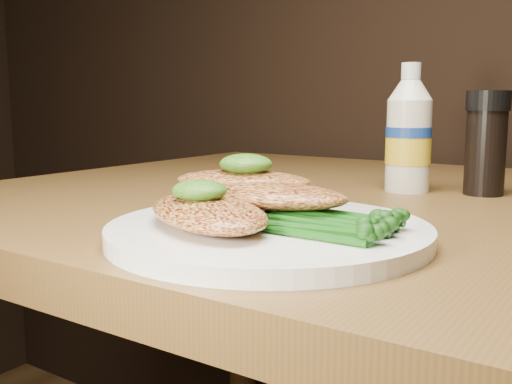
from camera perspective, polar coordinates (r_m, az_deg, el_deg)
The scene contains 9 objects.
plate at distance 0.48m, azimuth 1.23°, elevation -3.85°, with size 0.26×0.26×0.01m, color white.
chicken_front at distance 0.47m, azimuth -4.68°, elevation -1.97°, with size 0.15×0.08×0.02m, color #CE8341.
chicken_mid at distance 0.50m, azimuth 1.14°, elevation -0.30°, with size 0.14×0.07×0.02m, color #CE8341.
chicken_back at distance 0.53m, azimuth -1.28°, elevation 1.07°, with size 0.13×0.06×0.02m, color #CE8341.
pesto_front at distance 0.47m, azimuth -5.46°, elevation 0.15°, with size 0.05×0.04×0.02m, color #123407.
pesto_back at distance 0.53m, azimuth -0.99°, elevation 2.73°, with size 0.05×0.04×0.02m, color #123407.
broccolini_bundle at distance 0.46m, azimuth 6.60°, elevation -2.44°, with size 0.13×0.10×0.02m, color #165212, non-canonical shape.
mayo_bottle at distance 0.76m, azimuth 14.49°, elevation 5.98°, with size 0.06×0.06×0.16m, color beige, non-canonical shape.
pepper_grinder at distance 0.76m, azimuth 21.24°, elevation 4.38°, with size 0.05×0.05×0.12m, color black, non-canonical shape.
Camera 1 is at (0.17, 0.40, 0.86)m, focal length 41.59 mm.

